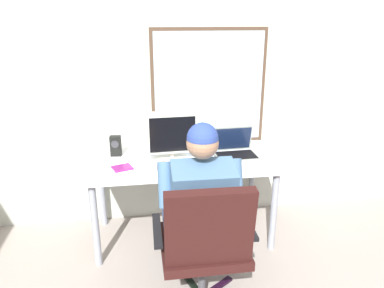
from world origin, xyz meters
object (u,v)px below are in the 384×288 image
(office_chair, at_px, (205,241))
(person_seated, at_px, (199,204))
(desk, at_px, (183,167))
(crt_monitor, at_px, (172,134))
(cd_case, at_px, (122,168))
(laptop, at_px, (234,148))
(desk_speaker, at_px, (116,146))
(wine_glass, at_px, (209,154))

(office_chair, relative_size, person_seated, 0.76)
(desk, height_order, crt_monitor, crt_monitor)
(office_chair, height_order, cd_case, office_chair)
(laptop, relative_size, cd_case, 1.99)
(office_chair, bearing_deg, desk_speaker, 118.48)
(desk, bearing_deg, wine_glass, -44.62)
(person_seated, bearing_deg, wine_glass, 70.53)
(desk, relative_size, desk_speaker, 9.10)
(desk_speaker, bearing_deg, office_chair, -61.52)
(person_seated, xyz_separation_m, crt_monitor, (-0.12, 0.62, 0.30))
(office_chair, xyz_separation_m, cd_case, (-0.50, 0.74, 0.19))
(laptop, bearing_deg, crt_monitor, -177.49)
(wine_glass, xyz_separation_m, cd_case, (-0.66, 0.04, -0.09))
(cd_case, bearing_deg, crt_monitor, 19.56)
(laptop, bearing_deg, desk, -177.13)
(crt_monitor, relative_size, cd_case, 2.26)
(crt_monitor, height_order, desk_speaker, crt_monitor)
(desk, xyz_separation_m, person_seated, (0.03, -0.62, -0.01))
(desk, bearing_deg, cd_case, -163.63)
(laptop, distance_m, wine_glass, 0.32)
(office_chair, xyz_separation_m, person_seated, (0.00, 0.27, 0.10))
(desk, distance_m, laptop, 0.46)
(desk, relative_size, cd_case, 8.59)
(wine_glass, bearing_deg, cd_case, 176.31)
(desk, height_order, wine_glass, wine_glass)
(desk, relative_size, wine_glass, 10.23)
(wine_glass, relative_size, cd_case, 0.84)
(office_chair, distance_m, wine_glass, 0.77)
(office_chair, relative_size, cd_case, 5.33)
(laptop, relative_size, desk_speaker, 2.10)
(person_seated, xyz_separation_m, desk_speaker, (-0.56, 0.76, 0.17))
(wine_glass, bearing_deg, person_seated, -109.47)
(cd_case, bearing_deg, office_chair, -56.03)
(desk, xyz_separation_m, office_chair, (0.03, -0.88, -0.11))
(person_seated, height_order, wine_glass, person_seated)
(laptop, height_order, desk_speaker, laptop)
(desk_speaker, bearing_deg, crt_monitor, -18.07)
(laptop, relative_size, wine_glass, 2.36)
(person_seated, distance_m, desk_speaker, 0.96)
(crt_monitor, bearing_deg, office_chair, -82.81)
(person_seated, distance_m, cd_case, 0.70)
(person_seated, xyz_separation_m, wine_glass, (0.15, 0.43, 0.18))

